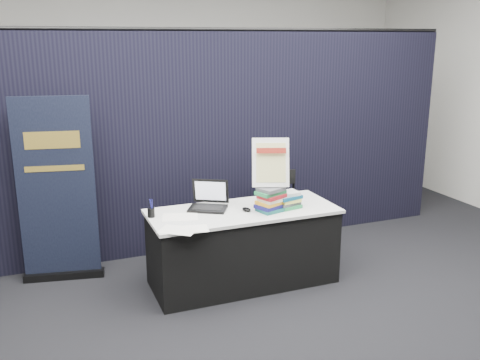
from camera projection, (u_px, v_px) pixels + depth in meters
name	position (u px, v px, depth m)	size (l,w,h in m)	color
floor	(266.00, 307.00, 4.79)	(8.00, 8.00, 0.00)	black
wall_back	(157.00, 78.00, 7.93)	(8.00, 0.02, 3.50)	beige
drape_partition	(208.00, 144.00, 5.91)	(6.00, 0.08, 2.40)	black
display_table	(243.00, 246.00, 5.18)	(1.80, 0.75, 0.75)	black
laptop	(206.00, 202.00, 5.11)	(0.43, 0.43, 0.27)	black
mouse	(246.00, 209.00, 5.04)	(0.07, 0.11, 0.03)	black
brochure_left	(192.00, 229.00, 4.57)	(0.27, 0.19, 0.00)	white
brochure_mid	(178.00, 230.00, 4.54)	(0.31, 0.22, 0.00)	white
brochure_right	(180.00, 217.00, 4.87)	(0.32, 0.23, 0.00)	white
pen_cup	(151.00, 213.00, 4.87)	(0.07, 0.07, 0.08)	black
book_stack_tall	(271.00, 199.00, 5.03)	(0.29, 0.26, 0.23)	#175955
book_stack_short	(288.00, 200.00, 5.13)	(0.24, 0.20, 0.16)	#228147
info_sign	(271.00, 163.00, 4.97)	(0.37, 0.24, 0.47)	black
pullup_banner	(58.00, 201.00, 5.16)	(0.78, 0.25, 1.82)	black
stacking_chair	(283.00, 210.00, 5.82)	(0.50, 0.51, 0.93)	black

